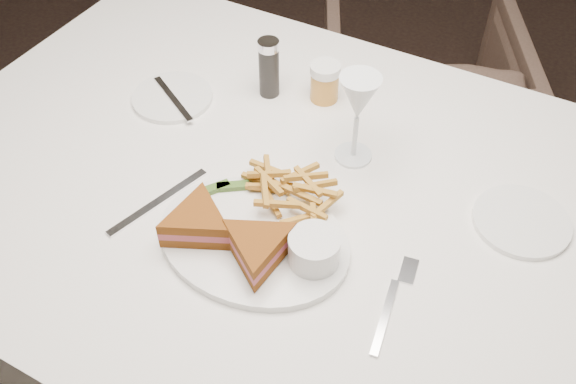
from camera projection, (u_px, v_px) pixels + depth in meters
The scene contains 3 objects.
table at pixel (297, 312), 1.38m from camera, with size 1.44×0.96×0.75m, color white.
chair_far at pixel (417, 93), 2.02m from camera, with size 0.58×0.55×0.60m, color #4B382E.
table_setting at pixel (283, 190), 1.06m from camera, with size 0.86×0.64×0.18m.
Camera 1 is at (0.15, -0.76, 1.56)m, focal length 40.00 mm.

